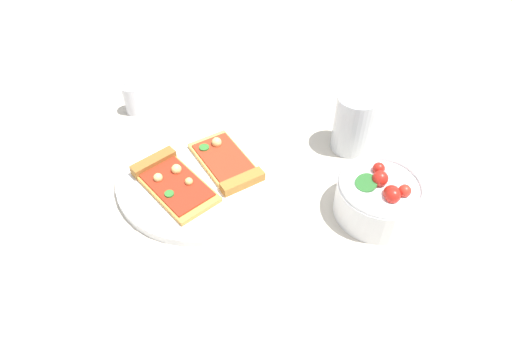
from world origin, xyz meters
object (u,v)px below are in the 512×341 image
Objects in this scene: soda_glass at (354,123)px; salad_bowl at (379,197)px; pizza_slice_far at (227,163)px; paper_napkin at (235,316)px; pizza_slice_near at (171,180)px; pepper_shaker at (132,97)px; plate at (201,176)px.

salad_bowl is at bearing 68.24° from soda_glass.
pizza_slice_far reaches higher than paper_napkin.
pizza_slice_near is at bearing -4.25° from pizza_slice_far.
paper_napkin is (0.11, 0.24, -0.02)m from pizza_slice_far.
pizza_slice_far is 0.25m from pepper_shaker.
plate is 0.23m from pepper_shaker.
pizza_slice_near is 1.47× the size of soda_glass.
pepper_shaker is (-0.01, -0.23, 0.01)m from pizza_slice_near.
pepper_shaker is at bearing -92.23° from paper_napkin.
pizza_slice_near is 0.32m from salad_bowl.
pizza_slice_near is at bearing -9.07° from soda_glass.
soda_glass is at bearing 168.86° from pizza_slice_far.
soda_glass is at bearing -111.76° from salad_bowl.
soda_glass is at bearing 137.93° from pepper_shaker.
plate is 0.28m from salad_bowl.
salad_bowl is at bearing 120.85° from pepper_shaker.
pizza_slice_near and pizza_slice_far have the same top height.
pizza_slice_near is 0.23m from pepper_shaker.
soda_glass is 0.42m from pepper_shaker.
plate is at bearing 100.41° from pepper_shaker.
salad_bowl is at bearing 131.43° from pizza_slice_far.
pizza_slice_far is 0.23m from soda_glass.
salad_bowl reaches higher than paper_napkin.
paper_napkin is at bearing 87.77° from pepper_shaker.
soda_glass is at bearing 170.93° from pizza_slice_near.
paper_napkin is (0.01, 0.25, -0.02)m from pizza_slice_near.
soda_glass is 0.84× the size of paper_napkin.
salad_bowl is at bearing 143.44° from pizza_slice_near.
pizza_slice_far is 1.31× the size of soda_glass.
paper_napkin is 0.48m from pepper_shaker.
paper_napkin is at bearing 11.53° from salad_bowl.
plate is at bearing -7.50° from pizza_slice_far.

